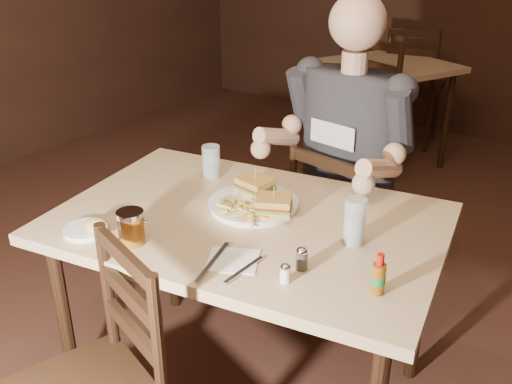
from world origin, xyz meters
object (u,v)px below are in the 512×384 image
Objects in this scene: chair_far at (343,233)px; side_plate at (86,231)px; main_table at (248,236)px; bg_chair_near at (353,118)px; glass_right at (355,221)px; syrup_dispenser at (131,227)px; bg_table at (388,75)px; glass_left at (211,162)px; hot_sauce at (379,274)px; bg_chair_far at (413,86)px; diner at (344,125)px; dinner_plate at (253,205)px.

chair_far is 1.18m from side_plate.
main_table is 2.08m from bg_chair_near.
glass_right is 0.70m from syrup_dispenser.
bg_table is 1.07× the size of bg_chair_near.
bg_chair_near is 7.55× the size of glass_left.
hot_sauce is 0.95m from side_plate.
bg_chair_far is 3.47m from syrup_dispenser.
main_table is 0.54m from side_plate.
side_plate reaches higher than main_table.
main_table is at bearing 164.77° from hot_sauce.
main_table is at bearing 49.96° from syrup_dispenser.
diner is 3.27× the size of dinner_plate.
bg_chair_near reaches higher than bg_table.
diner is 0.65m from glass_right.
bg_chair_near reaches higher than main_table.
bg_table is 6.78× the size of glass_right.
chair_far is at bearing -46.31° from bg_chair_near.
glass_left is 0.84× the size of glass_right.
bg_chair_far is 3.49m from side_plate.
glass_left is at bearing 148.16° from main_table.
hot_sauce is at bearing -43.81° from bg_chair_near.
glass_left is 1.07× the size of hot_sauce.
bg_chair_far is 6.65× the size of side_plate.
bg_chair_near is 2.39m from syrup_dispenser.
bg_table is at bearing 87.42° from syrup_dispenser.
syrup_dispenser is (-0.20, -0.35, 0.13)m from main_table.
side_plate is (-0.43, -1.05, 0.35)m from chair_far.
glass_left reaches higher than bg_table.
syrup_dispenser is (0.37, -3.43, 0.34)m from bg_chair_far.
bg_chair_far is (-0.62, 2.43, 0.06)m from chair_far.
glass_left is 1.18× the size of syrup_dispenser.
side_plate reaches higher than bg_table.
bg_chair_far is at bearing 94.90° from glass_left.
bg_chair_far is 6.19× the size of glass_right.
syrup_dispenser is at bearing -96.48° from diner.
diner reaches higher than glass_left.
diner is at bearing 47.81° from glass_left.
bg_chair_far reaches higher than dinner_plate.
glass_right is 0.27m from hot_sauce.
chair_far is 2.51m from bg_chair_far.
syrup_dispenser reaches higher than main_table.
bg_table is 1.25× the size of chair_far.
bg_table is at bearing 93.86° from side_plate.
diner reaches higher than hot_sauce.
glass_right is at bearing -51.37° from diner.
syrup_dispenser is (0.37, -2.88, 0.15)m from bg_table.
chair_far is at bearing 90.00° from diner.
hot_sauce reaches higher than side_plate.
bg_chair_near reaches higher than glass_left.
chair_far is at bearing 82.01° from dinner_plate.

